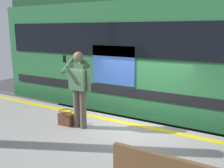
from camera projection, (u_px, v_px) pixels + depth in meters
The scene contains 7 objects.
ground_plane at pixel (131, 162), 6.36m from camera, with size 24.07×24.07×0.00m, color #3D3D3F.
safety_line at pixel (127, 123), 5.86m from camera, with size 15.09×0.16×0.01m, color yellow.
track_rail_near at pixel (150, 140), 7.45m from camera, with size 20.02×0.08×0.16m, color slate.
track_rail_far at pixel (166, 124), 8.66m from camera, with size 20.02×0.08×0.16m, color slate.
train_carriage at pixel (209, 56), 6.85m from camera, with size 12.83×2.81×4.12m.
passenger at pixel (79, 84), 5.42m from camera, with size 0.57×0.55×1.69m.
handbag at pixel (66, 118), 5.73m from camera, with size 0.35×0.31×0.34m.
Camera 1 is at (-2.47, 5.26, 3.30)m, focal length 40.07 mm.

